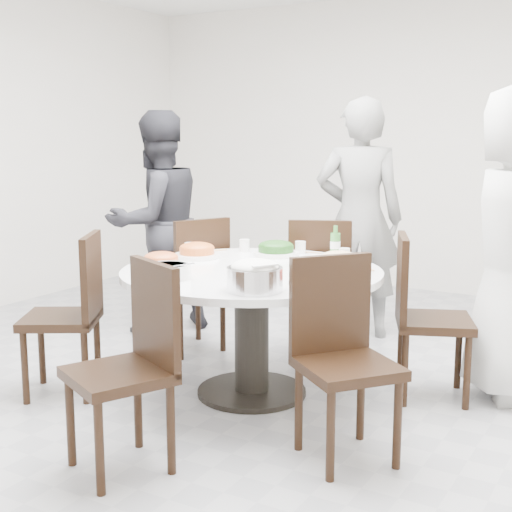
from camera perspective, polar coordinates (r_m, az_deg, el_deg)
The scene contains 21 objects.
floor at distance 4.51m, azimuth 1.28°, elevation -9.89°, with size 6.00×6.00×0.01m, color #A3A3A8.
wall_back at distance 7.02m, azimuth 13.42°, elevation 8.62°, with size 6.00×0.01×2.80m, color white.
dining_table at distance 4.17m, azimuth -0.35°, elevation -6.13°, with size 1.50×1.50×0.75m, color white.
chair_ne at distance 4.22m, azimuth 14.08°, elevation -4.83°, with size 0.42×0.42×0.95m, color black.
chair_n at distance 5.00m, azimuth 5.16°, elevation -2.29°, with size 0.42×0.42×0.95m, color black.
chair_nw at distance 5.02m, azimuth -5.38°, elevation -2.23°, with size 0.42×0.42×0.95m, color black.
chair_sw at distance 4.31m, azimuth -15.37°, elevation -4.59°, with size 0.42×0.42×0.95m, color black.
chair_s at distance 3.29m, azimuth -10.97°, elevation -8.95°, with size 0.42×0.42×0.95m, color black.
chair_se at distance 3.36m, azimuth 7.36°, elevation -8.45°, with size 0.42×0.42×0.95m, color black.
diner_middle at distance 5.36m, azimuth 8.26°, elevation 2.98°, with size 0.65×0.43×1.78m, color black.
diner_left at distance 5.47m, azimuth -7.95°, elevation 2.64°, with size 0.82×0.64×1.69m, color black.
dish_greens at distance 4.53m, azimuth 1.60°, elevation 0.50°, with size 0.29×0.29×0.07m, color white.
dish_pale at distance 4.17m, azimuth 6.64°, elevation -0.42°, with size 0.25×0.25×0.07m, color white.
dish_orange at distance 4.46m, azimuth -4.75°, elevation 0.34°, with size 0.28×0.28×0.08m, color white.
dish_redbrown at distance 3.69m, azimuth 4.62°, elevation -1.78°, with size 0.26×0.26×0.07m, color white.
dish_tofu at distance 4.15m, azimuth -7.60°, elevation -0.51°, with size 0.26×0.26×0.07m, color white.
rice_bowl at distance 3.52m, azimuth -0.11°, elevation -1.86°, with size 0.28×0.28×0.12m, color silver.
soup_bowl at distance 3.86m, azimuth -7.06°, elevation -1.23°, with size 0.25×0.25×0.08m, color white.
beverage_bottle at distance 4.40m, azimuth 6.36°, elevation 1.07°, with size 0.06×0.06×0.21m, color #367C31.
tea_cups at distance 4.59m, azimuth 3.42°, elevation 0.64°, with size 0.07×0.07×0.08m, color white.
chopsticks at distance 4.68m, azimuth 4.00°, elevation 0.41°, with size 0.24×0.04×0.01m, color tan, non-canonical shape.
Camera 1 is at (2.05, -3.71, 1.53)m, focal length 50.00 mm.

